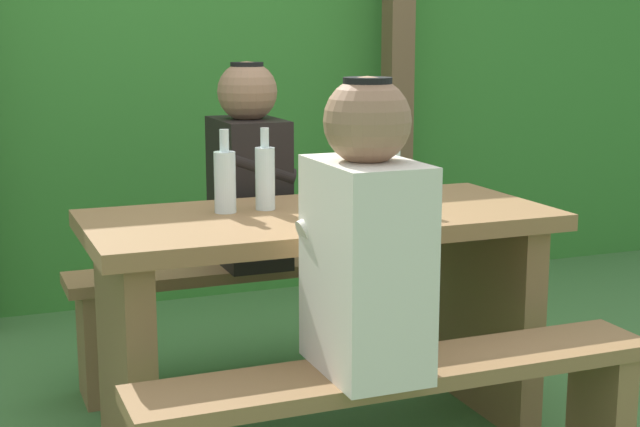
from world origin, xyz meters
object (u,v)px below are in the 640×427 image
object	(u,v)px
bottle_center	(390,174)
picnic_table	(320,286)
bench_far	(262,294)
bench_near	(403,410)
bottle_right	(225,180)
person_black_coat	(249,172)
drinking_glass	(319,203)
bottle_left	(265,176)
person_white_shirt	(365,238)

from	to	relation	value
bottle_center	picnic_table	bearing A→B (deg)	-177.90
bench_far	bench_near	bearing A→B (deg)	-90.00
bench_far	bottle_right	xyz separation A→B (m)	(-0.27, -0.47, 0.51)
bench_near	person_black_coat	bearing A→B (deg)	92.33
picnic_table	drinking_glass	xyz separation A→B (m)	(-0.04, -0.08, 0.27)
picnic_table	drinking_glass	distance (m)	0.29
picnic_table	bench_near	size ratio (longest dim) A/B	1.00
picnic_table	drinking_glass	world-z (taller)	drinking_glass
bottle_right	bench_near	bearing A→B (deg)	-68.38
person_black_coat	bottle_left	distance (m)	0.48
bottle_center	bottle_left	bearing A→B (deg)	165.87
picnic_table	person_black_coat	world-z (taller)	person_black_coat
bench_far	bottle_left	bearing A→B (deg)	-106.55
bench_far	bottle_left	xyz separation A→B (m)	(-0.14, -0.47, 0.51)
drinking_glass	bottle_right	size ratio (longest dim) A/B	0.35
drinking_glass	bottle_center	bearing A→B (deg)	18.74
bottle_left	bottle_right	bearing A→B (deg)	-178.78
bench_far	person_white_shirt	distance (m)	1.23
person_black_coat	bottle_right	size ratio (longest dim) A/B	2.87
bench_far	bottle_center	size ratio (longest dim) A/B	5.49
picnic_table	bottle_right	bearing A→B (deg)	159.26
picnic_table	person_black_coat	size ratio (longest dim) A/B	1.95
bench_near	bottle_center	distance (m)	0.81
bench_near	person_white_shirt	size ratio (longest dim) A/B	1.95
picnic_table	drinking_glass	bearing A→B (deg)	-113.47
bottle_center	bench_near	bearing A→B (deg)	-112.31
person_white_shirt	bottle_center	size ratio (longest dim) A/B	2.82
picnic_table	drinking_glass	size ratio (longest dim) A/B	15.81
bench_near	drinking_glass	world-z (taller)	drinking_glass
person_black_coat	drinking_glass	size ratio (longest dim) A/B	8.13
picnic_table	person_white_shirt	size ratio (longest dim) A/B	1.95
picnic_table	bottle_left	xyz separation A→B (m)	(-0.14, 0.10, 0.33)
drinking_glass	bottle_left	world-z (taller)	bottle_left
bench_far	bottle_left	world-z (taller)	bottle_left
person_black_coat	bottle_right	world-z (taller)	person_black_coat
bench_far	bottle_right	distance (m)	0.74
bench_near	person_black_coat	distance (m)	1.23
bottle_right	person_black_coat	bearing A→B (deg)	64.77
picnic_table	person_white_shirt	xyz separation A→B (m)	(-0.11, -0.57, 0.28)
bottle_left	bottle_right	xyz separation A→B (m)	(-0.13, -0.00, -0.00)
bottle_right	bottle_center	distance (m)	0.51
bench_near	bench_far	world-z (taller)	same
picnic_table	bottle_center	xyz separation A→B (m)	(0.24, 0.01, 0.33)
bottle_right	bottle_center	bearing A→B (deg)	-10.36
person_white_shirt	drinking_glass	xyz separation A→B (m)	(0.07, 0.48, -0.00)
person_white_shirt	bottle_right	size ratio (longest dim) A/B	2.87
bottle_left	picnic_table	bearing A→B (deg)	-36.71
person_white_shirt	picnic_table	bearing A→B (deg)	79.26
person_black_coat	drinking_glass	bearing A→B (deg)	-89.15
person_white_shirt	bottle_left	world-z (taller)	person_white_shirt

